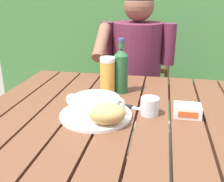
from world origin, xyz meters
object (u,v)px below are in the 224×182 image
Objects in this scene: person_eating at (136,69)px; water_glass_small at (150,106)px; beer_bottle at (121,70)px; butter_tub at (187,110)px; chair_near_diner at (138,94)px; beer_glass at (108,76)px; soup_bowl at (96,105)px; table_knife at (131,107)px; serving_plate at (96,115)px; bread_roll at (107,114)px.

water_glass_small is at bearing -79.92° from person_eating.
butter_tub is at bearing -35.54° from beer_bottle.
person_eating is 0.53m from beer_bottle.
chair_near_diner is 5.59× the size of beer_glass.
soup_bowl is 0.17m from table_knife.
soup_bowl is at bearing -95.07° from person_eating.
table_knife is at bearing -85.45° from person_eating.
person_eating is 0.70m from table_knife.
table_knife is at bearing 38.46° from serving_plate.
butter_tub is at bearing -73.56° from chair_near_diner.
person_eating is at bearing 84.93° from soup_bowl.
table_knife is at bearing 172.33° from butter_tub.
chair_near_diner is at bearing 88.31° from beer_bottle.
person_eating is 0.87m from bread_roll.
beer_glass is 0.29m from water_glass_small.
bread_roll is 0.32m from butter_tub.
serving_plate is at bearing 0.00° from soup_bowl.
butter_tub reaches higher than serving_plate.
water_glass_small is 0.70× the size of butter_tub.
chair_near_diner is at bearing 85.78° from serving_plate.
chair_near_diner reaches higher than water_glass_small.
beer_bottle is at bearing 144.46° from butter_tub.
soup_bowl and bread_roll have the same top height.
beer_bottle is at bearing 123.75° from water_glass_small.
bread_roll reaches higher than serving_plate.
table_knife is (0.05, -0.89, 0.28)m from chair_near_diner.
water_glass_small is at bearing -174.38° from butter_tub.
chair_near_diner is at bearing 97.80° from water_glass_small.
table_knife is (0.13, 0.10, -0.04)m from soup_bowl.
serving_plate is 0.35m from butter_tub.
beer_glass is at bearing -96.02° from chair_near_diner.
beer_glass is at bearing 153.05° from butter_tub.
bread_roll is at bearing -88.78° from beer_bottle.
chair_near_diner is 1.11m from bread_roll.
chair_near_diner is at bearing 89.18° from person_eating.
soup_bowl is at bearing 130.60° from bread_roll.
bread_roll is (0.06, -0.07, 0.04)m from serving_plate.
beer_glass is 0.68× the size of beer_bottle.
soup_bowl is at bearing -94.22° from chair_near_diner.
beer_bottle is (-0.02, -0.71, 0.39)m from chair_near_diner.
chair_near_diner reaches higher than serving_plate.
butter_tub is (0.27, -0.72, 0.05)m from person_eating.
person_eating is at bearing 84.93° from serving_plate.
beer_glass is at bearing -97.90° from person_eating.
beer_glass is 0.40m from butter_tub.
water_glass_small is at bearing -29.93° from table_knife.
soup_bowl is (-0.07, -0.79, 0.08)m from person_eating.
bread_roll is at bearing -49.40° from serving_plate.
chair_near_diner is 3.50× the size of serving_plate.
person_eating reaches higher than butter_tub.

